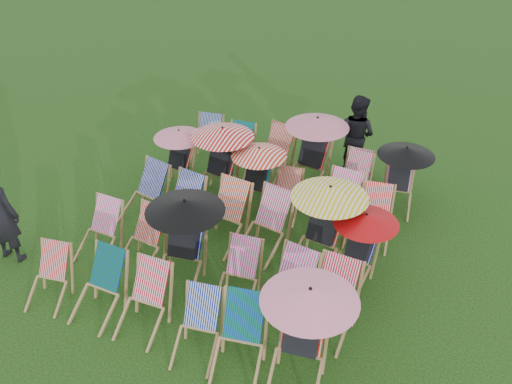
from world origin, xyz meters
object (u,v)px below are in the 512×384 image
at_px(person_rear, 356,135).
at_px(person_left, 1,215).
at_px(deckchair_0, 48,277).
at_px(deckchair_5, 302,335).
at_px(deckchair_29, 400,177).

bearing_deg(person_rear, person_left, 64.35).
distance_m(deckchair_0, person_left, 1.44).
distance_m(deckchair_5, person_left, 5.23).
relative_size(deckchair_5, deckchair_29, 1.19).
xyz_separation_m(deckchair_0, person_left, (-1.28, 0.48, 0.45)).
height_order(deckchair_0, deckchair_5, deckchair_5).
bearing_deg(deckchair_0, deckchair_29, 37.69).
distance_m(deckchair_0, deckchair_29, 6.25).
height_order(deckchair_29, person_left, person_left).
height_order(deckchair_0, person_left, person_left).
bearing_deg(person_rear, deckchair_29, 156.04).
xyz_separation_m(deckchair_0, person_rear, (3.02, 5.56, 0.43)).
bearing_deg(deckchair_5, deckchair_29, 79.17).
distance_m(person_left, person_rear, 6.66).
bearing_deg(deckchair_5, person_left, 169.23).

